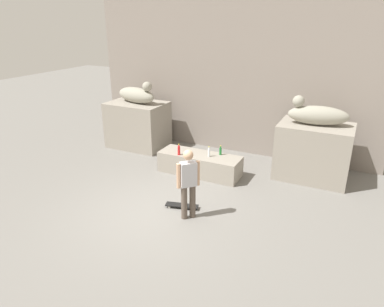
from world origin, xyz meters
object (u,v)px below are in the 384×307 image
Objects in this scene: skateboard at (182,205)px; bottle_clear at (209,152)px; statue_reclining_right at (317,115)px; bottle_green at (220,151)px; skater at (188,181)px; statue_reclining_left at (137,95)px; bottle_red at (179,150)px.

skateboard is 2.71× the size of bottle_clear.
statue_reclining_right is 2.82m from bottle_green.
bottle_green is at bearing 13.31° from statue_reclining_right.
bottle_green is 0.92× the size of bottle_clear.
statue_reclining_right is 1.00× the size of skater.
skateboard is (-2.48, -3.20, -1.80)m from statue_reclining_right.
skateboard is at bearing -31.13° from statue_reclining_left.
skater is at bearing 122.70° from skateboard.
bottle_clear is at bearing -123.02° from skater.
bottle_red is 1.20m from bottle_green.
skater is 5.95× the size of bottle_green.
bottle_green is (-2.39, -0.96, -1.14)m from statue_reclining_right.
bottle_clear is (-0.49, 2.27, -0.19)m from skater.
statue_reclining_right is 5.04× the size of bottle_red.
bottle_red reaches higher than skateboard.
skater reaches higher than bottle_clear.
bottle_green is 0.37m from bottle_clear.
bottle_green reaches higher than skateboard.
skater is 5.05× the size of bottle_red.
bottle_green is at bearing -3.27° from statue_reclining_left.
bottle_clear is at bearing -99.71° from skateboard.
skater reaches higher than bottle_red.
bottle_green is (3.48, -0.96, -1.14)m from statue_reclining_left.
bottle_clear is (3.24, -1.24, -1.12)m from statue_reclining_left.
bottle_red is at bearing -153.24° from bottle_green.
skater is 2.57m from bottle_green.
skateboard is at bearing -85.45° from bottle_clear.
bottle_red is (2.41, -1.50, -1.11)m from statue_reclining_left.
statue_reclining_left is at bearing -57.54° from skateboard.
bottle_clear is (0.83, 0.26, -0.01)m from bottle_red.
bottle_green is (-0.25, 2.55, -0.20)m from skater.
bottle_red is at bearing -19.73° from statue_reclining_left.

